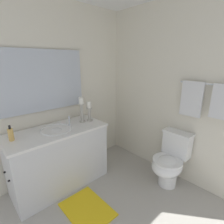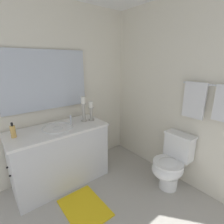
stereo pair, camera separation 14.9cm
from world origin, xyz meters
name	(u,v)px [view 2 (the right image)]	position (x,y,z in m)	size (l,w,h in m)	color
wall_back	(183,96)	(0.00, 1.46, 1.23)	(2.51, 0.04, 2.45)	silver
wall_left	(40,95)	(-1.26, 0.00, 1.23)	(0.04, 2.92, 2.45)	silver
vanity_cabinet	(61,155)	(-0.93, 0.08, 0.41)	(0.58, 1.27, 0.82)	silver
sink_basin	(58,131)	(-0.93, 0.08, 0.78)	(0.40, 0.40, 0.24)	white
mirror	(46,80)	(-1.21, 0.08, 1.42)	(0.02, 1.15, 0.79)	silver
candle_holder_tall	(91,110)	(-0.92, 0.60, 0.97)	(0.09, 0.09, 0.28)	#B7B2A5
candle_holder_short	(84,108)	(-0.95, 0.49, 1.02)	(0.09, 0.09, 0.36)	#B7B2A5
soap_bottle	(13,131)	(-0.97, -0.42, 0.89)	(0.06, 0.06, 0.18)	#E5B259
toilet	(171,163)	(0.10, 1.18, 0.37)	(0.39, 0.54, 0.75)	white
towel_bar	(213,85)	(0.36, 1.40, 1.41)	(0.02, 0.02, 0.68)	silver
towel_near_vanity	(194,100)	(0.19, 1.38, 1.21)	(0.26, 0.03, 0.44)	white
bath_mat	(84,208)	(-0.31, 0.08, 0.01)	(0.60, 0.44, 0.02)	yellow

